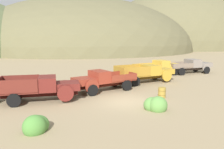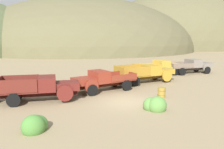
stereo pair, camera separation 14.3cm
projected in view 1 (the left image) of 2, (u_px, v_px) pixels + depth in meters
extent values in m
plane|color=#998460|center=(126.00, 102.00, 17.75)|extent=(300.00, 300.00, 0.00)
ellipsoid|color=brown|center=(81.00, 49.00, 93.48)|extent=(83.53, 85.61, 38.91)
ellipsoid|color=brown|center=(182.00, 47.00, 113.20)|extent=(85.07, 66.92, 52.27)
cube|color=black|center=(41.00, 93.00, 17.81)|extent=(5.57, 2.74, 0.36)
cube|color=maroon|center=(68.00, 86.00, 18.22)|extent=(2.24, 2.26, 0.55)
cube|color=#B7B2A8|center=(78.00, 85.00, 18.42)|extent=(0.47, 1.19, 0.44)
cylinder|color=maroon|center=(65.00, 93.00, 17.20)|extent=(1.19, 0.56, 1.20)
cylinder|color=maroon|center=(64.00, 87.00, 19.24)|extent=(1.19, 0.56, 1.20)
cube|color=maroon|center=(47.00, 83.00, 17.82)|extent=(1.88, 2.37, 1.05)
cube|color=black|center=(55.00, 80.00, 17.93)|extent=(0.61, 1.67, 0.59)
cube|color=maroon|center=(19.00, 91.00, 17.41)|extent=(3.34, 2.94, 0.12)
cube|color=maroon|center=(17.00, 87.00, 16.30)|extent=(2.68, 1.00, 0.95)
cube|color=maroon|center=(21.00, 81.00, 18.36)|extent=(2.68, 1.00, 0.95)
cylinder|color=black|center=(64.00, 91.00, 19.34)|extent=(1.00, 0.57, 0.96)
cylinder|color=black|center=(14.00, 100.00, 16.35)|extent=(1.00, 0.57, 0.96)
cylinder|color=black|center=(18.00, 93.00, 18.50)|extent=(1.00, 0.57, 0.96)
cube|color=#42140D|center=(104.00, 84.00, 21.31)|extent=(5.59, 1.04, 0.36)
cube|color=maroon|center=(84.00, 81.00, 20.12)|extent=(1.78, 1.74, 0.55)
cube|color=#B7B2A8|center=(75.00, 82.00, 19.68)|extent=(0.10, 1.18, 0.44)
cylinder|color=maroon|center=(81.00, 83.00, 21.14)|extent=(1.20, 0.20, 1.20)
cylinder|color=maroon|center=(92.00, 87.00, 19.46)|extent=(1.20, 0.20, 1.20)
cube|color=maroon|center=(99.00, 77.00, 20.91)|extent=(1.32, 1.99, 1.05)
cube|color=black|center=(94.00, 75.00, 20.56)|extent=(0.07, 1.67, 0.59)
cube|color=maroon|center=(118.00, 79.00, 22.10)|extent=(2.84, 2.10, 0.12)
cube|color=maroon|center=(112.00, 74.00, 22.89)|extent=(2.82, 0.14, 0.55)
cube|color=maroon|center=(125.00, 77.00, 21.20)|extent=(2.82, 0.14, 0.55)
cube|color=maroon|center=(130.00, 75.00, 22.78)|extent=(0.13, 2.06, 0.55)
cylinder|color=black|center=(92.00, 90.00, 19.46)|extent=(0.96, 0.29, 0.96)
cylinder|color=black|center=(114.00, 82.00, 23.18)|extent=(0.96, 0.29, 0.96)
cylinder|color=black|center=(127.00, 85.00, 21.41)|extent=(0.96, 0.29, 0.96)
cube|color=#593D12|center=(145.00, 77.00, 25.11)|extent=(6.30, 1.66, 0.36)
cube|color=#B28928|center=(163.00, 71.00, 26.04)|extent=(2.14, 1.99, 0.55)
cube|color=#B7B2A8|center=(169.00, 71.00, 26.45)|extent=(0.21, 1.23, 0.44)
cylinder|color=#B28928|center=(167.00, 76.00, 25.05)|extent=(1.21, 0.31, 1.20)
cylinder|color=#B28928|center=(155.00, 73.00, 26.92)|extent=(1.21, 0.31, 1.20)
cube|color=#B28928|center=(150.00, 70.00, 25.25)|extent=(1.65, 2.20, 1.05)
cube|color=black|center=(155.00, 67.00, 25.51)|extent=(0.24, 1.74, 0.59)
cube|color=#A47826|center=(132.00, 76.00, 24.32)|extent=(3.36, 2.47, 0.12)
cube|color=#A47826|center=(138.00, 72.00, 23.28)|extent=(3.14, 0.43, 0.95)
cube|color=#A47826|center=(127.00, 69.00, 25.18)|extent=(3.14, 0.43, 0.95)
cube|color=#A47826|center=(119.00, 71.00, 23.57)|extent=(0.33, 2.15, 0.95)
cylinder|color=black|center=(154.00, 75.00, 27.02)|extent=(0.98, 0.38, 0.96)
cylinder|color=black|center=(135.00, 82.00, 23.28)|extent=(0.98, 0.38, 0.96)
cylinder|color=black|center=(124.00, 78.00, 25.25)|extent=(0.98, 0.38, 0.96)
cube|color=brown|center=(157.00, 70.00, 30.07)|extent=(6.09, 1.59, 0.36)
cube|color=gold|center=(171.00, 66.00, 30.98)|extent=(2.07, 1.89, 0.55)
cube|color=#B7B2A8|center=(176.00, 65.00, 31.38)|extent=(0.20, 1.17, 0.44)
cylinder|color=gold|center=(175.00, 69.00, 30.03)|extent=(1.21, 0.31, 1.20)
cylinder|color=gold|center=(165.00, 68.00, 31.81)|extent=(1.21, 0.31, 1.20)
cube|color=gold|center=(161.00, 64.00, 30.21)|extent=(1.60, 2.09, 1.05)
cube|color=black|center=(165.00, 63.00, 30.46)|extent=(0.23, 1.65, 0.59)
cube|color=#B5882D|center=(147.00, 69.00, 29.31)|extent=(3.24, 2.35, 0.12)
cube|color=#B5882D|center=(152.00, 67.00, 28.36)|extent=(3.04, 0.42, 0.55)
cube|color=#B5882D|center=(142.00, 65.00, 30.15)|extent=(3.04, 0.42, 0.55)
cube|color=#B5882D|center=(137.00, 67.00, 28.61)|extent=(0.32, 2.03, 0.55)
cylinder|color=black|center=(175.00, 72.00, 30.03)|extent=(0.98, 0.38, 0.96)
cylinder|color=black|center=(164.00, 70.00, 31.91)|extent=(0.98, 0.38, 0.96)
cylinder|color=black|center=(150.00, 74.00, 28.33)|extent=(0.98, 0.38, 0.96)
cylinder|color=black|center=(140.00, 71.00, 30.20)|extent=(0.98, 0.38, 0.96)
cube|color=#3D322D|center=(189.00, 68.00, 31.61)|extent=(6.22, 2.31, 0.36)
cube|color=slate|center=(203.00, 64.00, 32.31)|extent=(2.28, 2.14, 0.55)
cube|color=#B7B2A8|center=(208.00, 64.00, 32.62)|extent=(0.34, 1.19, 0.44)
cylinder|color=slate|center=(206.00, 68.00, 31.31)|extent=(1.21, 0.44, 1.20)
cylinder|color=slate|center=(196.00, 66.00, 33.24)|extent=(1.21, 0.44, 1.20)
cube|color=slate|center=(193.00, 63.00, 31.70)|extent=(1.83, 2.28, 1.05)
cube|color=black|center=(197.00, 61.00, 31.88)|extent=(0.42, 1.68, 0.59)
cube|color=#746354|center=(178.00, 67.00, 31.01)|extent=(3.49, 2.73, 0.12)
cube|color=#746354|center=(183.00, 66.00, 29.98)|extent=(3.06, 0.78, 0.55)
cube|color=#746354|center=(174.00, 64.00, 31.93)|extent=(3.06, 0.78, 0.55)
cube|color=#746354|center=(169.00, 65.00, 30.45)|extent=(0.56, 2.08, 0.55)
cylinder|color=black|center=(207.00, 70.00, 31.30)|extent=(1.00, 0.48, 0.96)
cylinder|color=black|center=(195.00, 68.00, 33.34)|extent=(1.00, 0.48, 0.96)
cylinder|color=black|center=(182.00, 72.00, 29.97)|extent=(1.00, 0.48, 0.96)
cylinder|color=black|center=(172.00, 69.00, 32.00)|extent=(1.00, 0.48, 0.96)
cylinder|color=olive|center=(162.00, 93.00, 18.90)|extent=(0.60, 0.60, 0.85)
torus|color=brown|center=(162.00, 90.00, 18.87)|extent=(0.64, 0.64, 0.03)
torus|color=brown|center=(162.00, 95.00, 18.92)|extent=(0.64, 0.64, 0.03)
ellipsoid|color=#4C8438|center=(35.00, 127.00, 11.96)|extent=(1.23, 1.10, 1.21)
ellipsoid|color=#4C8438|center=(38.00, 125.00, 12.34)|extent=(1.16, 1.05, 1.02)
ellipsoid|color=#4C8438|center=(35.00, 128.00, 12.06)|extent=(1.01, 0.91, 0.86)
ellipsoid|color=#5B8E42|center=(152.00, 105.00, 15.92)|extent=(1.27, 1.14, 1.07)
ellipsoid|color=#5B8E42|center=(158.00, 105.00, 15.62)|extent=(1.30, 1.17, 1.24)
ellipsoid|color=#3D702D|center=(74.00, 87.00, 22.27)|extent=(0.72, 0.65, 0.52)
ellipsoid|color=#3D702D|center=(75.00, 87.00, 22.26)|extent=(0.69, 0.62, 0.64)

